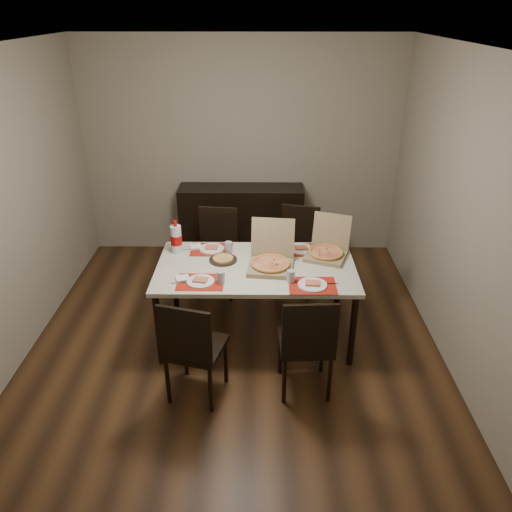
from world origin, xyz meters
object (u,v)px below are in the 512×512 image
chair_near_left (192,347)px  chair_far_left (217,247)px  chair_near_right (307,342)px  chair_far_right (298,245)px  soda_bottle (176,239)px  dining_table (256,272)px  dip_bowl (265,258)px  sideboard (241,222)px  pizza_box_center (271,261)px

chair_near_left → chair_far_left: bearing=88.1°
chair_near_right → chair_far_right: size_ratio=1.00×
chair_far_right → chair_near_right: bearing=-91.3°
chair_near_right → soda_bottle: bearing=136.9°
dining_table → chair_near_right: chair_near_right is taller
chair_near_right → dip_bowl: (-0.32, 0.94, 0.25)m
dining_table → chair_far_right: (0.45, 0.93, -0.17)m
dining_table → chair_near_right: 0.92m
chair_near_left → sideboard: bearing=83.7°
dining_table → pizza_box_center: size_ratio=3.79×
chair_near_left → chair_far_left: (0.06, 1.76, 0.00)m
chair_far_right → soda_bottle: 1.42m
dining_table → chair_far_right: chair_far_right is taller
soda_bottle → dining_table: bearing=-20.1°
chair_near_right → pizza_box_center: (-0.27, 0.79, 0.30)m
dip_bowl → soda_bottle: soda_bottle is taller
pizza_box_center → dining_table: bearing=171.8°
chair_far_left → soda_bottle: size_ratio=2.91×
chair_far_left → soda_bottle: bearing=-119.0°
chair_far_right → soda_bottle: bearing=-151.7°
pizza_box_center → soda_bottle: size_ratio=1.49×
dining_table → soda_bottle: (-0.76, 0.28, 0.20)m
chair_near_right → dining_table: bearing=116.6°
chair_far_left → pizza_box_center: pizza_box_center is taller
dining_table → pizza_box_center: bearing=-8.2°
dining_table → chair_far_right: size_ratio=1.94×
chair_near_left → dining_table: bearing=61.2°
chair_near_left → chair_near_right: same height
soda_bottle → chair_far_right: bearing=28.3°
pizza_box_center → soda_bottle: 0.94m
sideboard → dip_bowl: 1.64m
sideboard → chair_near_right: bearing=-76.6°
soda_bottle → chair_far_left: bearing=61.0°
dining_table → chair_near_left: (-0.49, -0.89, -0.17)m
chair_near_left → chair_far_left: size_ratio=1.00×
chair_far_left → dip_bowl: bearing=-55.4°
chair_far_left → soda_bottle: soda_bottle is taller
dining_table → chair_near_left: size_ratio=1.94×
sideboard → soda_bottle: (-0.56, -1.44, 0.44)m
chair_near_left → dip_bowl: size_ratio=7.74×
dining_table → chair_far_left: bearing=116.2°
chair_near_right → chair_far_left: (-0.84, 1.68, 0.00)m
chair_near_left → chair_far_right: bearing=62.8°
dip_bowl → soda_bottle: size_ratio=0.38×
dip_bowl → chair_near_left: bearing=-119.4°
chair_near_left → chair_near_right: size_ratio=1.00×
chair_far_right → dip_bowl: 0.91m
dining_table → soda_bottle: size_ratio=5.63×
sideboard → dip_bowl: sideboard is taller
sideboard → chair_near_left: bearing=-96.3°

